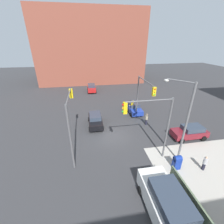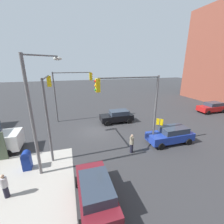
% 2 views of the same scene
% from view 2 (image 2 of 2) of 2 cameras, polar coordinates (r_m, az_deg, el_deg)
% --- Properties ---
extents(ground_plane, '(120.00, 120.00, 0.00)m').
position_cam_2_polar(ground_plane, '(17.56, -5.63, -7.21)').
color(ground_plane, '#333335').
extents(traffic_signal_nw_corner, '(5.54, 0.36, 6.50)m').
position_cam_2_polar(traffic_signal_nw_corner, '(12.66, 8.51, 5.02)').
color(traffic_signal_nw_corner, '#59595B').
rests_on(traffic_signal_nw_corner, ground).
extents(traffic_signal_se_corner, '(5.05, 0.36, 6.50)m').
position_cam_2_polar(traffic_signal_se_corner, '(20.36, -15.83, 9.23)').
color(traffic_signal_se_corner, '#59595B').
rests_on(traffic_signal_se_corner, ground).
extents(traffic_signal_ne_corner, '(0.36, 4.61, 6.50)m').
position_cam_2_polar(traffic_signal_ne_corner, '(13.29, -23.20, 4.12)').
color(traffic_signal_ne_corner, '#59595B').
rests_on(traffic_signal_ne_corner, ground).
extents(street_lamp_corner, '(2.21, 1.83, 8.00)m').
position_cam_2_polar(street_lamp_corner, '(10.65, -26.94, 1.22)').
color(street_lamp_corner, slate).
rests_on(street_lamp_corner, ground).
extents(warning_sign_two_way, '(0.48, 0.48, 2.40)m').
position_cam_2_polar(warning_sign_two_way, '(15.38, 17.59, -5.05)').
color(warning_sign_two_way, '#4C4C4C').
rests_on(warning_sign_two_way, ground).
extents(mailbox_blue, '(0.56, 0.64, 1.43)m').
position_cam_2_polar(mailbox_blue, '(12.98, -29.80, -15.52)').
color(mailbox_blue, navy).
rests_on(mailbox_blue, ground).
extents(hatchback_maroon, '(2.02, 4.22, 1.62)m').
position_cam_2_polar(hatchback_maroon, '(9.20, -6.31, -27.65)').
color(hatchback_maroon, maroon).
rests_on(hatchback_maroon, ground).
extents(sedan_blue, '(4.42, 2.02, 1.62)m').
position_cam_2_polar(sedan_blue, '(15.79, 21.44, -8.04)').
color(sedan_blue, '#1E389E').
rests_on(sedan_blue, ground).
extents(hatchback_red, '(4.37, 2.02, 1.62)m').
position_cam_2_polar(hatchback_red, '(28.76, 33.78, 1.55)').
color(hatchback_red, '#B21919').
rests_on(hatchback_red, ground).
extents(coupe_black, '(4.24, 2.02, 1.62)m').
position_cam_2_polar(coupe_black, '(19.73, 1.94, -1.63)').
color(coupe_black, black).
rests_on(coupe_black, ground).
extents(pedestrian_crossing, '(0.36, 0.36, 1.61)m').
position_cam_2_polar(pedestrian_crossing, '(16.11, 17.99, -7.18)').
color(pedestrian_crossing, navy).
rests_on(pedestrian_crossing, ground).
extents(pedestrian_waiting, '(0.36, 0.36, 1.72)m').
position_cam_2_polar(pedestrian_waiting, '(13.26, 7.52, -11.71)').
color(pedestrian_waiting, '#9E937A').
rests_on(pedestrian_waiting, ground).
extents(pedestrian_walking_north, '(0.36, 0.36, 1.55)m').
position_cam_2_polar(pedestrian_walking_north, '(11.26, -35.71, -21.86)').
color(pedestrian_walking_north, '#B2B2B7').
rests_on(pedestrian_walking_north, ground).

